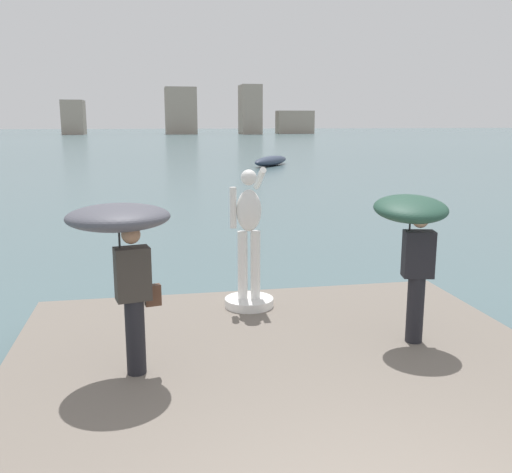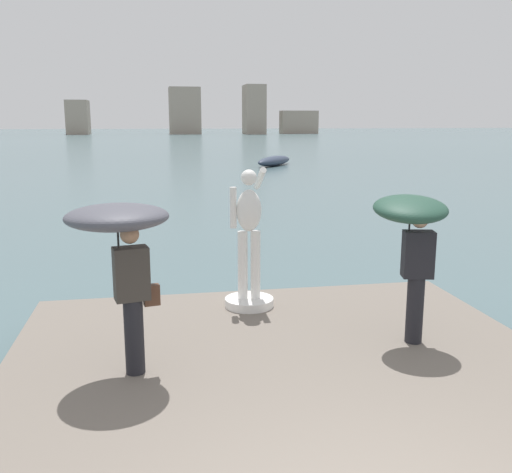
{
  "view_description": "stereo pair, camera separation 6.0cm",
  "coord_description": "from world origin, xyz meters",
  "px_view_note": "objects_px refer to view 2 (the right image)",
  "views": [
    {
      "loc": [
        -1.52,
        -2.93,
        3.25
      ],
      "look_at": [
        0.0,
        5.2,
        1.55
      ],
      "focal_mm": 39.75,
      "sensor_mm": 36.0,
      "label": 1
    },
    {
      "loc": [
        -1.46,
        -2.95,
        3.25
      ],
      "look_at": [
        0.0,
        5.2,
        1.55
      ],
      "focal_mm": 39.75,
      "sensor_mm": 36.0,
      "label": 2
    }
  ],
  "objects_px": {
    "onlooker_left": "(121,236)",
    "onlooker_right": "(412,229)",
    "boat_near": "(274,161)",
    "statue_white_figure": "(249,253)"
  },
  "relations": [
    {
      "from": "onlooker_left",
      "to": "onlooker_right",
      "type": "distance_m",
      "value": 3.6
    },
    {
      "from": "boat_near",
      "to": "onlooker_right",
      "type": "bearing_deg",
      "value": -99.14
    },
    {
      "from": "onlooker_left",
      "to": "onlooker_right",
      "type": "xyz_separation_m",
      "value": [
        3.58,
        0.33,
        -0.11
      ]
    },
    {
      "from": "onlooker_right",
      "to": "boat_near",
      "type": "distance_m",
      "value": 34.85
    },
    {
      "from": "statue_white_figure",
      "to": "boat_near",
      "type": "distance_m",
      "value": 33.42
    },
    {
      "from": "statue_white_figure",
      "to": "onlooker_left",
      "type": "distance_m",
      "value": 2.86
    },
    {
      "from": "onlooker_left",
      "to": "boat_near",
      "type": "relative_size",
      "value": 0.4
    },
    {
      "from": "boat_near",
      "to": "onlooker_left",
      "type": "bearing_deg",
      "value": -104.71
    },
    {
      "from": "statue_white_figure",
      "to": "onlooker_right",
      "type": "relative_size",
      "value": 1.1
    },
    {
      "from": "onlooker_left",
      "to": "boat_near",
      "type": "xyz_separation_m",
      "value": [
        9.11,
        34.71,
        -1.65
      ]
    }
  ]
}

